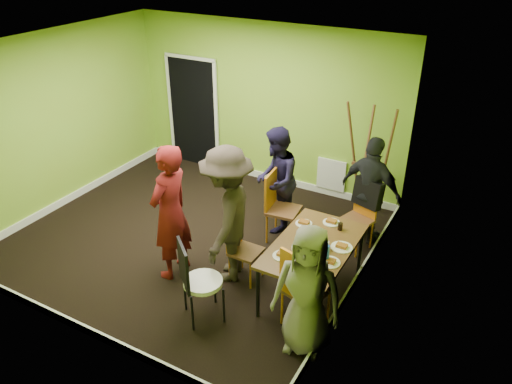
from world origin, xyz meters
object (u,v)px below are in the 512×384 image
(chair_bentwood, at_px, (196,278))
(person_left_near, at_px, (227,215))
(chair_back_end, at_px, (365,200))
(easel, at_px, (368,164))
(chair_front_end, at_px, (302,286))
(dining_table, at_px, (314,248))
(person_standing, at_px, (170,213))
(person_left_far, at_px, (276,180))
(thermos, at_px, (310,237))
(blue_bottle, at_px, (326,254))
(person_back_end, at_px, (371,191))
(person_front_end, at_px, (308,291))
(chair_left_far, at_px, (278,203))
(orange_bottle, at_px, (311,233))
(chair_left_near, at_px, (241,244))

(chair_bentwood, height_order, person_left_near, person_left_near)
(chair_back_end, height_order, easel, easel)
(chair_back_end, xyz_separation_m, chair_front_end, (-0.06, -2.03, -0.11))
(dining_table, distance_m, chair_back_end, 1.42)
(person_standing, relative_size, person_left_far, 1.14)
(dining_table, relative_size, thermos, 6.57)
(person_standing, bearing_deg, easel, 146.48)
(thermos, relative_size, person_left_near, 0.12)
(dining_table, relative_size, chair_back_end, 1.47)
(chair_front_end, xyz_separation_m, chair_bentwood, (-1.12, -0.43, -0.02))
(chair_bentwood, distance_m, blue_bottle, 1.51)
(person_back_end, relative_size, person_front_end, 1.05)
(blue_bottle, distance_m, person_left_far, 2.00)
(easel, distance_m, person_front_end, 3.00)
(chair_bentwood, relative_size, person_left_near, 0.58)
(blue_bottle, bearing_deg, chair_back_end, 92.37)
(chair_back_end, bearing_deg, chair_front_end, 106.69)
(chair_left_far, height_order, orange_bottle, chair_left_far)
(chair_bentwood, xyz_separation_m, blue_bottle, (1.25, 0.80, 0.27))
(orange_bottle, bearing_deg, chair_left_near, -161.34)
(chair_back_end, bearing_deg, orange_bottle, 95.26)
(chair_left_near, relative_size, blue_bottle, 4.21)
(chair_left_far, relative_size, person_front_end, 0.69)
(person_left_far, bearing_deg, chair_front_end, 13.78)
(chair_left_near, height_order, chair_back_end, chair_back_end)
(chair_left_near, xyz_separation_m, person_left_far, (-0.17, 1.32, 0.30))
(thermos, xyz_separation_m, person_left_near, (-1.07, -0.14, 0.06))
(chair_bentwood, bearing_deg, chair_left_far, 129.33)
(chair_left_near, xyz_separation_m, chair_back_end, (1.14, 1.53, 0.21))
(chair_left_near, distance_m, person_standing, 0.99)
(chair_back_end, height_order, person_back_end, person_back_end)
(dining_table, height_order, chair_left_far, chair_left_far)
(thermos, distance_m, orange_bottle, 0.22)
(chair_front_end, relative_size, person_left_far, 0.67)
(chair_left_far, relative_size, person_back_end, 0.66)
(person_front_end, bearing_deg, person_left_near, 147.71)
(chair_left_far, distance_m, easel, 1.54)
(blue_bottle, distance_m, person_back_end, 1.80)
(blue_bottle, bearing_deg, chair_front_end, -108.92)
(chair_left_far, distance_m, chair_left_near, 1.06)
(thermos, bearing_deg, person_left_far, 131.06)
(chair_left_near, bearing_deg, person_left_far, -171.74)
(easel, height_order, person_left_near, easel)
(chair_back_end, distance_m, person_left_far, 1.32)
(person_back_end, bearing_deg, thermos, 95.82)
(person_standing, bearing_deg, chair_left_far, 149.79)
(person_standing, xyz_separation_m, person_left_far, (0.67, 1.67, -0.11))
(easel, bearing_deg, person_left_far, -139.84)
(easel, bearing_deg, thermos, -90.33)
(thermos, bearing_deg, chair_left_near, -174.29)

